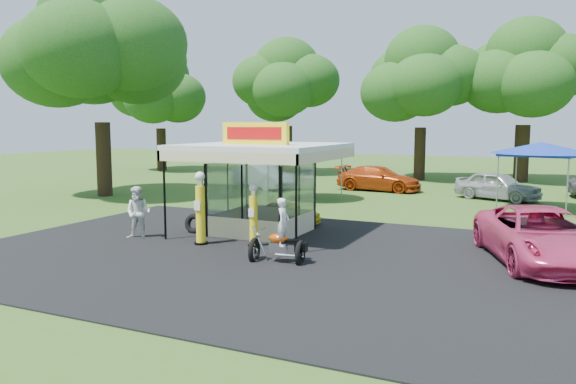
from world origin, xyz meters
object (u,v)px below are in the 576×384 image
object	(u,v)px
gas_pump_left	(200,210)
motorcycle	(281,237)
gas_pump_right	(254,217)
spectator_west	(138,213)
tent_east	(541,148)
pink_sedan	(542,236)
bg_car_a	(262,176)
bg_car_c	(498,186)
gas_station_kiosk	(262,187)
bg_car_b	(379,178)
kiosk_car	(287,213)
tent_west	(305,148)

from	to	relation	value
gas_pump_left	motorcycle	xyz separation A→B (m)	(3.56, -1.09, -0.42)
gas_pump_right	spectator_west	size ratio (longest dim) A/B	1.14
tent_east	pink_sedan	bearing A→B (deg)	-88.55
bg_car_a	bg_car_c	distance (m)	14.18
gas_pump_left	pink_sedan	xyz separation A→B (m)	(10.56, 2.11, -0.38)
gas_station_kiosk	gas_pump_left	bearing A→B (deg)	-109.44
tent_east	gas_pump_right	bearing A→B (deg)	-122.93
pink_sedan	bg_car_b	size ratio (longest dim) A/B	1.14
kiosk_car	spectator_west	xyz separation A→B (m)	(-3.57, -4.96, 0.47)
pink_sedan	bg_car_b	xyz separation A→B (m)	(-9.43, 15.75, -0.07)
spectator_west	bg_car_b	distance (m)	18.32
motorcycle	bg_car_b	size ratio (longest dim) A/B	0.39
gas_pump_left	pink_sedan	size ratio (longest dim) A/B	0.42
kiosk_car	spectator_west	bearing A→B (deg)	144.23
kiosk_car	tent_east	world-z (taller)	tent_east
spectator_west	tent_east	distance (m)	18.89
spectator_west	bg_car_c	distance (m)	19.75
gas_station_kiosk	pink_sedan	distance (m)	9.67
motorcycle	bg_car_c	size ratio (longest dim) A/B	0.45
spectator_west	bg_car_a	distance (m)	16.38
bg_car_c	motorcycle	bearing A→B (deg)	-172.50
gas_station_kiosk	kiosk_car	size ratio (longest dim) A/B	1.92
tent_west	bg_car_a	bearing A→B (deg)	140.86
bg_car_a	tent_east	xyz separation A→B (m)	(16.28, -2.36, 2.17)
gas_pump_left	bg_car_c	size ratio (longest dim) A/B	0.56
bg_car_c	bg_car_a	bearing A→B (deg)	114.25
kiosk_car	pink_sedan	size ratio (longest dim) A/B	0.47
gas_station_kiosk	bg_car_a	bearing A→B (deg)	117.69
gas_pump_right	pink_sedan	distance (m)	8.93
bg_car_b	tent_east	bearing A→B (deg)	-109.72
gas_pump_right	bg_car_c	size ratio (longest dim) A/B	0.48
gas_station_kiosk	tent_west	xyz separation A→B (m)	(-2.33, 9.50, 1.01)
tent_east	spectator_west	bearing A→B (deg)	-133.32
pink_sedan	spectator_west	size ratio (longest dim) A/B	3.14
gas_station_kiosk	spectator_west	distance (m)	4.58
motorcycle	gas_station_kiosk	bearing A→B (deg)	115.81
motorcycle	kiosk_car	size ratio (longest dim) A/B	0.72
gas_pump_right	bg_car_a	xyz separation A→B (m)	(-7.79, 15.47, -0.26)
gas_pump_left	kiosk_car	distance (m)	5.04
gas_pump_right	pink_sedan	xyz separation A→B (m)	(8.78, 1.61, -0.21)
kiosk_car	bg_car_b	size ratio (longest dim) A/B	0.54
spectator_west	kiosk_car	bearing A→B (deg)	36.55
kiosk_car	pink_sedan	world-z (taller)	pink_sedan
motorcycle	pink_sedan	bearing A→B (deg)	15.74
gas_station_kiosk	motorcycle	size ratio (longest dim) A/B	2.65
gas_pump_right	kiosk_car	size ratio (longest dim) A/B	0.77
kiosk_car	gas_station_kiosk	bearing A→B (deg)	-180.00
gas_pump_left	bg_car_b	size ratio (longest dim) A/B	0.48
bg_car_a	bg_car_c	world-z (taller)	bg_car_a
kiosk_car	tent_west	world-z (taller)	tent_west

